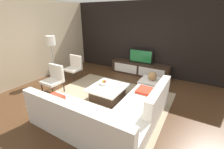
# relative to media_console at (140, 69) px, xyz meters

# --- Properties ---
(ground_plane) EXTENTS (14.00, 14.00, 0.00)m
(ground_plane) POSITION_rel_media_console_xyz_m (0.00, -2.40, -0.25)
(ground_plane) COLOR #4C301C
(feature_wall_back) EXTENTS (6.40, 0.12, 2.80)m
(feature_wall_back) POSITION_rel_media_console_xyz_m (0.00, 0.30, 1.15)
(feature_wall_back) COLOR black
(feature_wall_back) RESTS_ON ground
(side_wall_left) EXTENTS (0.12, 5.20, 2.80)m
(side_wall_left) POSITION_rel_media_console_xyz_m (-3.20, -2.20, 1.15)
(side_wall_left) COLOR beige
(side_wall_left) RESTS_ON ground
(area_rug) EXTENTS (3.38, 2.80, 0.01)m
(area_rug) POSITION_rel_media_console_xyz_m (-0.10, -2.40, -0.24)
(area_rug) COLOR tan
(area_rug) RESTS_ON ground
(media_console) EXTENTS (2.33, 0.50, 0.50)m
(media_console) POSITION_rel_media_console_xyz_m (0.00, 0.00, 0.00)
(media_console) COLOR #332319
(media_console) RESTS_ON ground
(television) EXTENTS (0.97, 0.06, 0.54)m
(television) POSITION_rel_media_console_xyz_m (0.00, 0.00, 0.52)
(television) COLOR black
(television) RESTS_ON media_console
(sectional_couch) EXTENTS (2.53, 2.39, 0.83)m
(sectional_couch) POSITION_rel_media_console_xyz_m (0.53, -3.27, 0.04)
(sectional_couch) COLOR white
(sectional_couch) RESTS_ON ground
(coffee_table) EXTENTS (0.94, 1.04, 0.38)m
(coffee_table) POSITION_rel_media_console_xyz_m (-0.10, -2.30, -0.05)
(coffee_table) COLOR #332319
(coffee_table) RESTS_ON ground
(accent_chair_near) EXTENTS (0.57, 0.50, 0.87)m
(accent_chair_near) POSITION_rel_media_console_xyz_m (-1.76, -2.77, 0.24)
(accent_chair_near) COLOR #332319
(accent_chair_near) RESTS_ON ground
(floor_lamp) EXTENTS (0.31, 0.31, 1.63)m
(floor_lamp) POSITION_rel_media_console_xyz_m (-2.51, -2.13, 1.11)
(floor_lamp) COLOR #A5A5AA
(floor_lamp) RESTS_ON ground
(ottoman) EXTENTS (0.70, 0.70, 0.40)m
(ottoman) POSITION_rel_media_console_xyz_m (0.86, -1.24, -0.05)
(ottoman) COLOR white
(ottoman) RESTS_ON ground
(fruit_bowl) EXTENTS (0.28, 0.28, 0.13)m
(fruit_bowl) POSITION_rel_media_console_xyz_m (-0.28, -2.20, 0.18)
(fruit_bowl) COLOR silver
(fruit_bowl) RESTS_ON coffee_table
(accent_chair_far) EXTENTS (0.55, 0.50, 0.87)m
(accent_chair_far) POSITION_rel_media_console_xyz_m (-2.03, -1.61, 0.24)
(accent_chair_far) COLOR #332319
(accent_chair_far) RESTS_ON ground
(decorative_ball) EXTENTS (0.27, 0.27, 0.27)m
(decorative_ball) POSITION_rel_media_console_xyz_m (0.86, -1.24, 0.28)
(decorative_ball) COLOR #997247
(decorative_ball) RESTS_ON ottoman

